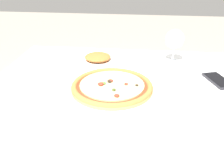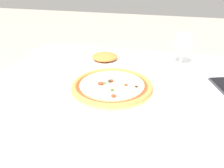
% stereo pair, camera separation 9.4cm
% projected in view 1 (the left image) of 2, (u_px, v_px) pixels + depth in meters
% --- Properties ---
extents(dining_table, '(1.28, 0.91, 0.75)m').
position_uv_depth(dining_table, '(145.00, 110.00, 1.01)').
color(dining_table, '#997047').
rests_on(dining_table, ground_plane).
extents(pizza_plate, '(0.34, 0.34, 0.04)m').
position_uv_depth(pizza_plate, '(112.00, 87.00, 0.95)').
color(pizza_plate, white).
rests_on(pizza_plate, dining_table).
extents(fork, '(0.04, 0.17, 0.00)m').
position_uv_depth(fork, '(46.00, 108.00, 0.84)').
color(fork, silver).
rests_on(fork, dining_table).
extents(wine_glass_far_right, '(0.09, 0.09, 0.16)m').
position_uv_depth(wine_glass_far_right, '(175.00, 40.00, 1.16)').
color(wine_glass_far_right, silver).
rests_on(wine_glass_far_right, dining_table).
extents(cell_phone, '(0.11, 0.16, 0.01)m').
position_uv_depth(cell_phone, '(218.00, 80.00, 1.03)').
color(cell_phone, '#232328').
rests_on(cell_phone, dining_table).
extents(side_plate, '(0.22, 0.22, 0.04)m').
position_uv_depth(side_plate, '(98.00, 59.00, 1.21)').
color(side_plate, white).
rests_on(side_plate, dining_table).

